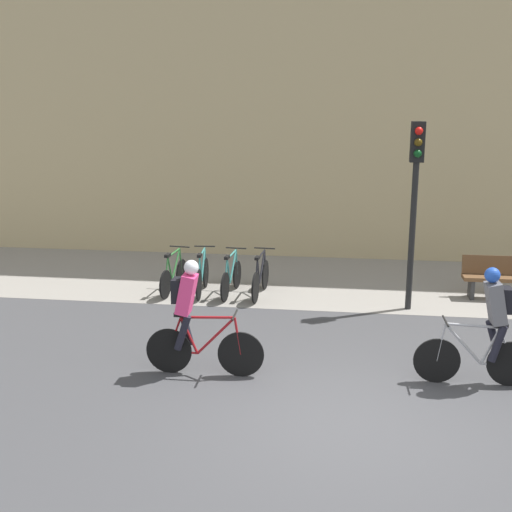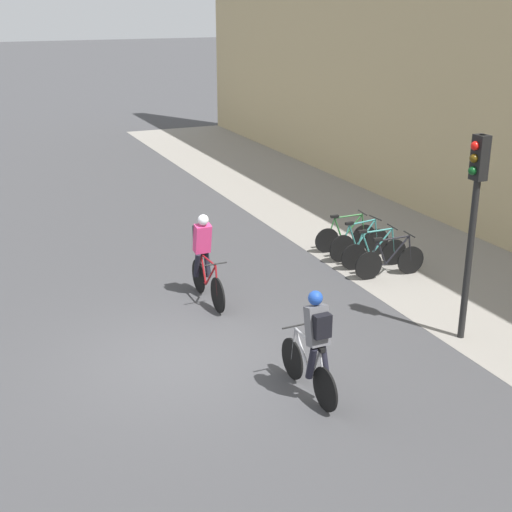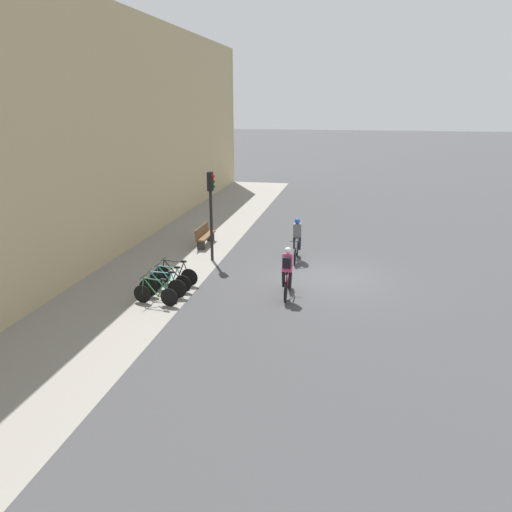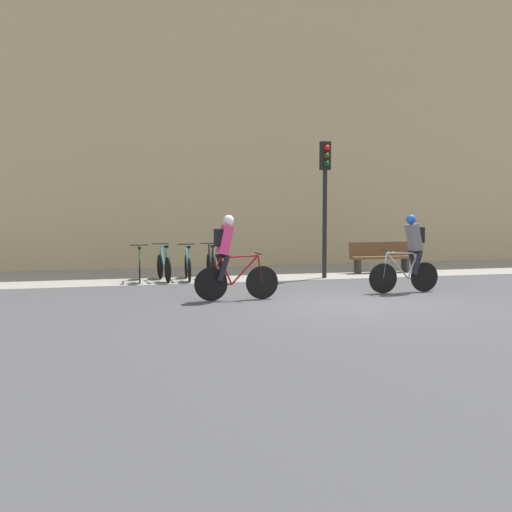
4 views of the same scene
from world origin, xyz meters
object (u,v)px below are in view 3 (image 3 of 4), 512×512
at_px(parked_bike_0, 156,294).
at_px(traffic_light_pole, 211,200).
at_px(parked_bike_1, 163,286).
at_px(parked_bike_2, 170,280).
at_px(parked_bike_3, 176,274).
at_px(bench, 205,235).
at_px(cyclist_grey, 297,238).
at_px(cyclist_pink, 287,272).

height_order(parked_bike_0, traffic_light_pole, traffic_light_pole).
xyz_separation_m(parked_bike_1, parked_bike_2, (0.63, -0.00, -0.01)).
bearing_deg(parked_bike_3, traffic_light_pole, -9.25).
distance_m(parked_bike_1, bench, 6.47).
distance_m(parked_bike_2, parked_bike_3, 0.63).
height_order(cyclist_grey, parked_bike_3, cyclist_grey).
bearing_deg(parked_bike_1, traffic_light_pole, -6.57).
xyz_separation_m(cyclist_pink, parked_bike_0, (-1.40, 4.13, -0.56)).
bearing_deg(cyclist_grey, parked_bike_0, 145.52).
bearing_deg(parked_bike_0, bench, 3.95).
height_order(parked_bike_2, bench, parked_bike_2).
xyz_separation_m(cyclist_grey, parked_bike_3, (-3.82, 3.93, -0.55)).
bearing_deg(parked_bike_0, parked_bike_1, 0.06).
relative_size(cyclist_grey, bench, 0.94).
bearing_deg(traffic_light_pole, bench, 24.73).
bearing_deg(parked_bike_1, parked_bike_0, -179.94).
bearing_deg(bench, cyclist_pink, -140.90).
bearing_deg(parked_bike_3, cyclist_grey, -45.79).
height_order(parked_bike_0, parked_bike_2, parked_bike_2).
xyz_separation_m(cyclist_grey, parked_bike_2, (-4.46, 3.93, -0.56)).
distance_m(cyclist_grey, parked_bike_3, 5.51).
bearing_deg(parked_bike_0, cyclist_pink, -71.27).
bearing_deg(parked_bike_1, cyclist_grey, -37.69).
bearing_deg(cyclist_grey, bench, 72.88).
bearing_deg(parked_bike_1, bench, 4.33).
distance_m(cyclist_pink, bench, 7.34).
distance_m(parked_bike_0, bench, 7.11).
relative_size(cyclist_pink, bench, 0.96).
xyz_separation_m(cyclist_grey, bench, (1.36, 4.42, -0.47)).
height_order(cyclist_pink, bench, cyclist_pink).
bearing_deg(parked_bike_0, cyclist_grey, -34.48).
xyz_separation_m(cyclist_pink, parked_bike_1, (-0.77, 4.13, -0.55)).
relative_size(parked_bike_0, bench, 0.84).
xyz_separation_m(parked_bike_2, traffic_light_pole, (3.68, -0.50, 2.17)).
relative_size(parked_bike_3, bench, 0.89).
xyz_separation_m(parked_bike_0, parked_bike_3, (1.90, -0.00, 0.01)).
distance_m(traffic_light_pole, bench, 3.14).
height_order(cyclist_grey, traffic_light_pole, traffic_light_pole).
relative_size(parked_bike_1, parked_bike_2, 1.01).
distance_m(parked_bike_0, parked_bike_1, 0.63).
xyz_separation_m(parked_bike_2, bench, (5.82, 0.49, 0.09)).
bearing_deg(traffic_light_pole, parked_bike_3, 170.75).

